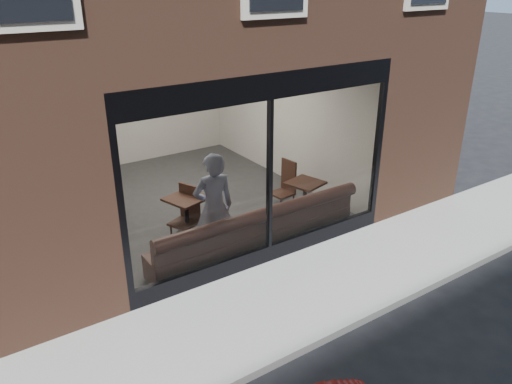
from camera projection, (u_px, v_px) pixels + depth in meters
ground at (353, 324)px, 7.01m from camera, size 120.00×120.00×0.00m
sidewalk_near at (307, 289)px, 7.77m from camera, size 40.00×2.00×0.01m
kerb_near at (355, 322)px, 6.95m from camera, size 40.00×0.10×0.12m
host_building_pier_right at (256, 85)px, 14.37m from camera, size 2.50×12.00×3.20m
host_building_backfill at (95, 82)px, 14.74m from camera, size 5.00×6.00×3.20m
cafe_floor at (190, 200)px, 10.81m from camera, size 6.00×6.00×0.00m
cafe_ceiling at (181, 50)px, 9.54m from camera, size 6.00×6.00×0.00m
cafe_wall_back at (132, 102)px, 12.45m from camera, size 5.00×0.00×5.00m
cafe_wall_left at (60, 152)px, 8.90m from camera, size 0.00×6.00×6.00m
cafe_wall_right at (284, 113)px, 11.45m from camera, size 0.00×6.00×6.00m
storefront_kick at (269, 253)px, 8.51m from camera, size 5.00×0.10×0.30m
storefront_header at (271, 86)px, 7.37m from camera, size 5.00×0.10×0.40m
storefront_mullion at (270, 177)px, 7.95m from camera, size 0.06×0.10×2.50m
storefront_glass at (271, 177)px, 7.93m from camera, size 4.80×0.00×4.80m
banquette at (256, 239)px, 8.79m from camera, size 4.00×0.55×0.45m
person at (214, 208)px, 8.26m from camera, size 0.77×0.57×1.92m
cafe_table_left at (186, 199)px, 9.14m from camera, size 0.82×0.82×0.04m
cafe_table_right at (305, 183)px, 9.82m from camera, size 0.76×0.76×0.04m
cafe_chair_left at (184, 223)px, 9.34m from camera, size 0.61×0.61×0.04m
cafe_chair_right at (282, 194)px, 10.59m from camera, size 0.47×0.47×0.04m
wall_poster at (62, 152)px, 8.98m from camera, size 0.02×0.58×0.78m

